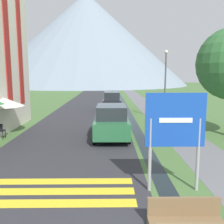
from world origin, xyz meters
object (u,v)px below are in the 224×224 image
streetlamp (165,79)px  parked_car_near (111,121)px  cafe_chair_far_right (0,130)px  road_sign (175,129)px  cafe_umbrella_rear_white (2,102)px  parked_car_far (112,101)px

streetlamp → parked_car_near: bearing=-128.1°
streetlamp → cafe_chair_far_right: bearing=-151.9°
road_sign → cafe_umbrella_rear_white: bearing=138.5°
road_sign → parked_car_near: bearing=105.8°
parked_car_near → cafe_chair_far_right: bearing=-178.1°
cafe_chair_far_right → cafe_umbrella_rear_white: cafe_umbrella_rear_white is taller
parked_car_far → cafe_chair_far_right: (-6.13, -10.38, -0.39)m
road_sign → parked_car_near: 6.63m
cafe_umbrella_rear_white → streetlamp: 11.23m
cafe_chair_far_right → cafe_umbrella_rear_white: bearing=96.6°
cafe_umbrella_rear_white → parked_car_far: bearing=55.8°
parked_car_near → cafe_umbrella_rear_white: bearing=172.8°
parked_car_near → cafe_chair_far_right: (-5.99, -0.20, -0.40)m
parked_car_far → parked_car_near: bearing=-90.8°
parked_car_far → cafe_umbrella_rear_white: (-6.37, -9.39, 1.02)m
parked_car_far → cafe_chair_far_right: bearing=-120.6°
parked_car_near → road_sign: bearing=-74.2°
cafe_chair_far_right → parked_car_far: bearing=52.4°
parked_car_near → parked_car_far: same height
parked_car_near → parked_car_far: 10.18m
road_sign → streetlamp: bearing=78.8°
road_sign → streetlamp: 11.74m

